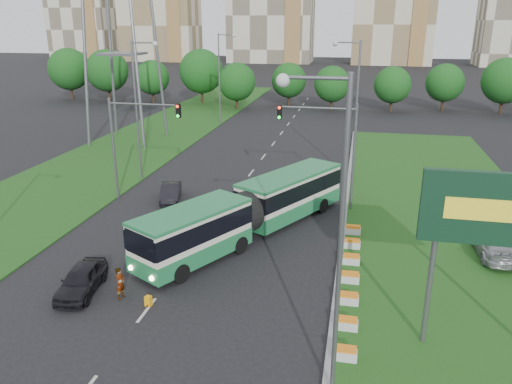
% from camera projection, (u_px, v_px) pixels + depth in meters
% --- Properties ---
extents(ground, '(360.00, 360.00, 0.00)m').
position_uv_depth(ground, '(235.00, 261.00, 29.49)').
color(ground, black).
rests_on(ground, ground).
extents(grass_median, '(14.00, 60.00, 0.15)m').
position_uv_depth(grass_median, '(447.00, 226.00, 34.34)').
color(grass_median, '#1D4E16').
rests_on(grass_median, ground).
extents(median_kerb, '(0.30, 60.00, 0.18)m').
position_uv_depth(median_kerb, '(345.00, 218.00, 35.69)').
color(median_kerb, gray).
rests_on(median_kerb, ground).
extents(left_verge, '(12.00, 110.00, 0.10)m').
position_uv_depth(left_verge, '(135.00, 147.00, 56.12)').
color(left_verge, '#1D4E16').
rests_on(left_verge, ground).
extents(lane_markings, '(0.20, 100.00, 0.01)m').
position_uv_depth(lane_markings, '(256.00, 167.00, 48.58)').
color(lane_markings, '#B3B4AD').
rests_on(lane_markings, ground).
extents(flower_planters, '(1.10, 13.70, 0.60)m').
position_uv_depth(flower_planters, '(350.00, 277.00, 26.74)').
color(flower_planters, silver).
rests_on(flower_planters, grass_median).
extents(billboard, '(6.00, 0.37, 8.00)m').
position_uv_depth(billboard, '(499.00, 218.00, 19.55)').
color(billboard, slate).
rests_on(billboard, ground).
extents(traffic_mast_median, '(5.76, 0.32, 8.00)m').
position_uv_depth(traffic_mast_median, '(332.00, 140.00, 36.08)').
color(traffic_mast_median, slate).
rests_on(traffic_mast_median, ground).
extents(traffic_mast_left, '(5.76, 0.32, 8.00)m').
position_uv_depth(traffic_mast_left, '(132.00, 133.00, 38.10)').
color(traffic_mast_left, slate).
rests_on(traffic_mast_left, ground).
extents(street_lamps, '(36.00, 60.00, 12.00)m').
position_uv_depth(street_lamps, '(228.00, 126.00, 37.38)').
color(street_lamps, slate).
rests_on(street_lamps, ground).
extents(tree_line, '(120.00, 8.00, 9.00)m').
position_uv_depth(tree_line, '(385.00, 83.00, 77.00)').
color(tree_line, '#124313').
rests_on(tree_line, ground).
extents(midrise_west, '(22.00, 14.00, 36.00)m').
position_uv_depth(midrise_west, '(82.00, 8.00, 180.98)').
color(midrise_west, beige).
rests_on(midrise_west, ground).
extents(articulated_bus, '(2.74, 17.58, 2.89)m').
position_uv_depth(articulated_bus, '(245.00, 210.00, 32.65)').
color(articulated_bus, beige).
rests_on(articulated_bus, ground).
extents(car_left_near, '(2.29, 4.41, 1.43)m').
position_uv_depth(car_left_near, '(81.00, 280.00, 25.95)').
color(car_left_near, black).
rests_on(car_left_near, ground).
extents(car_left_far, '(2.50, 4.33, 1.35)m').
position_uv_depth(car_left_far, '(171.00, 192.00, 39.33)').
color(car_left_far, black).
rests_on(car_left_far, ground).
extents(car_median, '(2.11, 4.90, 1.41)m').
position_uv_depth(car_median, '(494.00, 245.00, 29.67)').
color(car_median, '#9B9DA4').
rests_on(car_median, grass_median).
extents(pedestrian, '(0.48, 0.67, 1.70)m').
position_uv_depth(pedestrian, '(120.00, 283.00, 25.33)').
color(pedestrian, gray).
rests_on(pedestrian, ground).
extents(shopping_trolley, '(0.31, 0.33, 0.53)m').
position_uv_depth(shopping_trolley, '(148.00, 301.00, 24.83)').
color(shopping_trolley, orange).
rests_on(shopping_trolley, ground).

